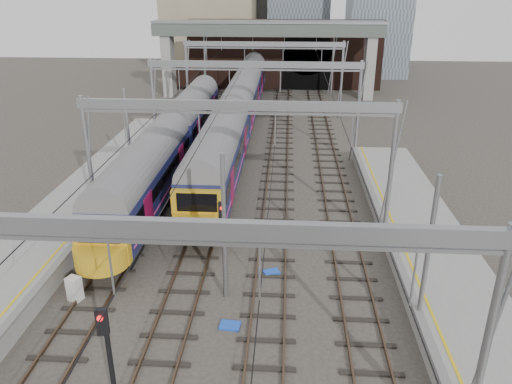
# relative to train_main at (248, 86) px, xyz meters

# --- Properties ---
(ground) EXTENTS (160.00, 160.00, 0.00)m
(ground) POSITION_rel_train_main_xyz_m (2.00, -39.87, -2.55)
(ground) COLOR #38332D
(ground) RESTS_ON ground
(platform_left) EXTENTS (4.32, 55.00, 1.12)m
(platform_left) POSITION_rel_train_main_xyz_m (-8.18, -37.37, -1.99)
(platform_left) COLOR gray
(platform_left) RESTS_ON ground
(platform_right) EXTENTS (4.32, 47.00, 1.12)m
(platform_right) POSITION_rel_train_main_xyz_m (12.18, -41.37, -1.99)
(platform_right) COLOR gray
(platform_right) RESTS_ON ground
(tracks) EXTENTS (14.40, 80.00, 0.22)m
(tracks) POSITION_rel_train_main_xyz_m (2.00, -24.87, -2.53)
(tracks) COLOR #4C3828
(tracks) RESTS_ON ground
(overhead_line) EXTENTS (16.80, 80.00, 8.00)m
(overhead_line) POSITION_rel_train_main_xyz_m (2.00, -18.38, 4.02)
(overhead_line) COLOR gray
(overhead_line) RESTS_ON ground
(retaining_wall) EXTENTS (28.00, 2.75, 9.00)m
(retaining_wall) POSITION_rel_train_main_xyz_m (3.40, 12.06, 1.78)
(retaining_wall) COLOR black
(retaining_wall) RESTS_ON ground
(overbridge) EXTENTS (28.00, 3.00, 9.25)m
(overbridge) POSITION_rel_train_main_xyz_m (2.00, 6.13, 4.72)
(overbridge) COLOR gray
(overbridge) RESTS_ON ground
(train_main) EXTENTS (2.90, 67.00, 4.95)m
(train_main) POSITION_rel_train_main_xyz_m (0.00, 0.00, 0.00)
(train_main) COLOR black
(train_main) RESTS_ON ground
(train_second) EXTENTS (2.74, 31.68, 4.73)m
(train_second) POSITION_rel_train_main_xyz_m (-4.00, -21.25, -0.10)
(train_second) COLOR black
(train_second) RESTS_ON ground
(signal_near_left) EXTENTS (0.37, 0.47, 4.85)m
(signal_near_left) POSITION_rel_train_main_xyz_m (-0.56, -45.54, 0.51)
(signal_near_left) COLOR black
(signal_near_left) RESTS_ON ground
(signal_near_centre) EXTENTS (0.34, 0.46, 4.74)m
(signal_near_centre) POSITION_rel_train_main_xyz_m (1.92, -37.62, 0.45)
(signal_near_centre) COLOR black
(signal_near_centre) RESTS_ON ground
(relay_cabinet) EXTENTS (0.71, 0.65, 1.17)m
(relay_cabinet) POSITION_rel_train_main_xyz_m (-4.85, -38.52, -1.96)
(relay_cabinet) COLOR silver
(relay_cabinet) RESTS_ON ground
(equip_cover_a) EXTENTS (0.92, 0.69, 0.10)m
(equip_cover_a) POSITION_rel_train_main_xyz_m (2.43, -40.01, -2.50)
(equip_cover_a) COLOR blue
(equip_cover_a) RESTS_ON ground
(equip_cover_b) EXTENTS (1.13, 0.94, 0.11)m
(equip_cover_b) POSITION_rel_train_main_xyz_m (-0.02, -27.63, -2.49)
(equip_cover_b) COLOR blue
(equip_cover_b) RESTS_ON ground
(equip_cover_c) EXTENTS (0.92, 0.81, 0.09)m
(equip_cover_c) POSITION_rel_train_main_xyz_m (4.02, -35.66, -2.50)
(equip_cover_c) COLOR blue
(equip_cover_c) RESTS_ON ground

